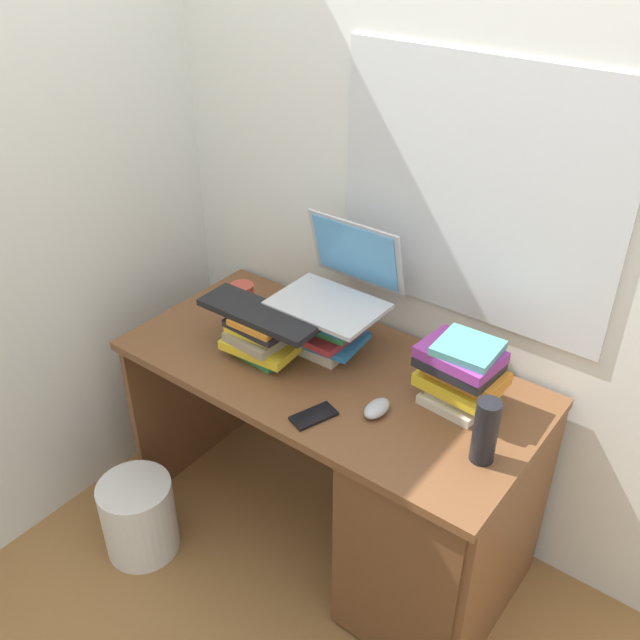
{
  "coord_description": "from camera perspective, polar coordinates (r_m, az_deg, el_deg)",
  "views": [
    {
      "loc": [
        1.09,
        -1.48,
        2.11
      ],
      "look_at": [
        -0.03,
        -0.01,
        0.93
      ],
      "focal_mm": 39.85,
      "sensor_mm": 36.0,
      "label": 1
    }
  ],
  "objects": [
    {
      "name": "book_stack_keyboard_riser",
      "position": [
        2.31,
        -4.73,
        -1.31
      ],
      "size": [
        0.25,
        0.18,
        0.15
      ],
      "color": "#338C4C",
      "rests_on": "desk"
    },
    {
      "name": "wall_back",
      "position": [
        2.3,
        6.54,
        11.7
      ],
      "size": [
        6.0,
        0.06,
        2.6
      ],
      "color": "silver",
      "rests_on": "ground"
    },
    {
      "name": "wall_left",
      "position": [
        2.63,
        -16.01,
        13.36
      ],
      "size": [
        0.05,
        6.0,
        2.6
      ],
      "primitive_type": "cube",
      "color": "silver",
      "rests_on": "ground"
    },
    {
      "name": "computer_mouse",
      "position": [
        2.11,
        4.59,
        -7.09
      ],
      "size": [
        0.06,
        0.1,
        0.04
      ],
      "primitive_type": "ellipsoid",
      "color": "#A5A8AD",
      "rests_on": "desk"
    },
    {
      "name": "book_stack_tall",
      "position": [
        2.33,
        0.53,
        -0.69
      ],
      "size": [
        0.24,
        0.21,
        0.17
      ],
      "color": "beige",
      "rests_on": "desk"
    },
    {
      "name": "book_stack_side",
      "position": [
        2.12,
        11.28,
        -4.21
      ],
      "size": [
        0.26,
        0.2,
        0.22
      ],
      "color": "beige",
      "rests_on": "desk"
    },
    {
      "name": "laptop",
      "position": [
        2.3,
        1.59,
        3.0
      ],
      "size": [
        0.35,
        0.31,
        0.25
      ],
      "color": "#B7BABF",
      "rests_on": "book_stack_tall"
    },
    {
      "name": "desk",
      "position": [
        2.36,
        7.24,
        -13.95
      ],
      "size": [
        1.37,
        0.66,
        0.75
      ],
      "color": "brown",
      "rests_on": "ground"
    },
    {
      "name": "mug",
      "position": [
        2.59,
        -6.22,
        1.89
      ],
      "size": [
        0.12,
        0.09,
        0.1
      ],
      "color": "#B23F33",
      "rests_on": "desk"
    },
    {
      "name": "ground_plane",
      "position": [
        2.8,
        0.59,
        -16.38
      ],
      "size": [
        6.0,
        6.0,
        0.0
      ],
      "primitive_type": "plane",
      "color": "olive"
    },
    {
      "name": "wastebasket",
      "position": [
        2.71,
        -14.33,
        -15.06
      ],
      "size": [
        0.26,
        0.26,
        0.3
      ],
      "primitive_type": "cylinder",
      "color": "silver",
      "rests_on": "ground"
    },
    {
      "name": "cell_phone",
      "position": [
        2.1,
        -0.51,
        -7.71
      ],
      "size": [
        0.11,
        0.15,
        0.01
      ],
      "primitive_type": "cube",
      "rotation": [
        0.0,
        0.0,
        -0.34
      ],
      "color": "black",
      "rests_on": "desk"
    },
    {
      "name": "keyboard",
      "position": [
        2.26,
        -4.89,
        0.52
      ],
      "size": [
        0.42,
        0.14,
        0.02
      ],
      "primitive_type": "cube",
      "rotation": [
        0.0,
        0.0,
        0.01
      ],
      "color": "black",
      "rests_on": "book_stack_keyboard_riser"
    },
    {
      "name": "water_bottle",
      "position": [
        1.96,
        13.14,
        -8.7
      ],
      "size": [
        0.07,
        0.07,
        0.2
      ],
      "primitive_type": "cylinder",
      "color": "black",
      "rests_on": "desk"
    }
  ]
}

